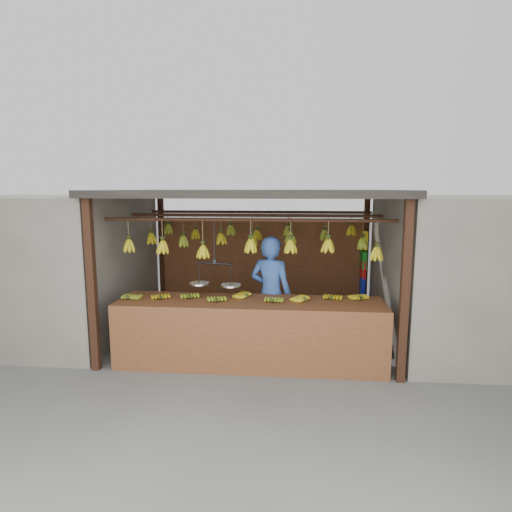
# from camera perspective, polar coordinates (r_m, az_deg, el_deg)

# --- Properties ---
(ground) EXTENTS (80.00, 80.00, 0.00)m
(ground) POSITION_cam_1_polar(r_m,az_deg,el_deg) (7.21, -0.22, -10.64)
(ground) COLOR #5B5B57
(stall) EXTENTS (4.30, 3.30, 2.40)m
(stall) POSITION_cam_1_polar(r_m,az_deg,el_deg) (7.13, 0.02, 5.37)
(stall) COLOR black
(stall) RESTS_ON ground
(neighbor_left) EXTENTS (3.00, 3.00, 2.30)m
(neighbor_left) POSITION_cam_1_polar(r_m,az_deg,el_deg) (8.08, -26.56, -1.02)
(neighbor_left) COLOR slate
(neighbor_left) RESTS_ON ground
(neighbor_right) EXTENTS (3.00, 3.00, 2.30)m
(neighbor_right) POSITION_cam_1_polar(r_m,az_deg,el_deg) (7.48, 28.40, -1.88)
(neighbor_right) COLOR slate
(neighbor_right) RESTS_ON ground
(counter) EXTENTS (3.66, 0.83, 0.96)m
(counter) POSITION_cam_1_polar(r_m,az_deg,el_deg) (5.82, -0.96, -8.08)
(counter) COLOR brown
(counter) RESTS_ON ground
(hanging_bananas) EXTENTS (3.60, 2.25, 0.40)m
(hanging_bananas) POSITION_cam_1_polar(r_m,az_deg,el_deg) (6.83, -0.27, 2.22)
(hanging_bananas) COLOR gold
(hanging_bananas) RESTS_ON ground
(balance_scale) EXTENTS (0.73, 0.34, 0.92)m
(balance_scale) POSITION_cam_1_polar(r_m,az_deg,el_deg) (6.00, -5.50, -3.32)
(balance_scale) COLOR black
(balance_scale) RESTS_ON ground
(vendor) EXTENTS (0.74, 0.60, 1.74)m
(vendor) POSITION_cam_1_polar(r_m,az_deg,el_deg) (6.36, 1.97, -5.12)
(vendor) COLOR #3359A5
(vendor) RESTS_ON ground
(bag_bundles) EXTENTS (0.08, 0.26, 1.20)m
(bag_bundles) POSITION_cam_1_polar(r_m,az_deg,el_deg) (8.33, 14.09, -0.99)
(bag_bundles) COLOR yellow
(bag_bundles) RESTS_ON ground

